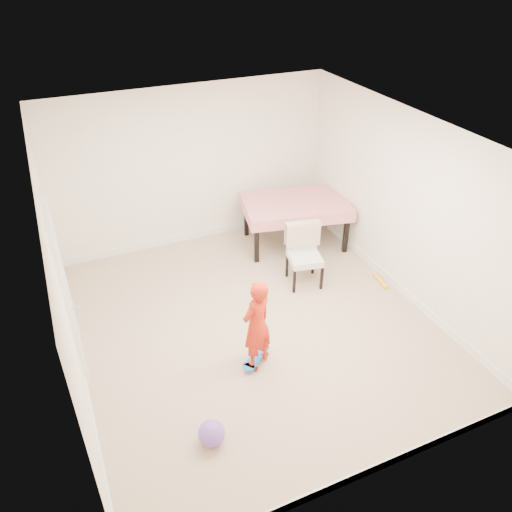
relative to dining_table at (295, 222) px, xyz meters
name	(u,v)px	position (x,y,z in m)	size (l,w,h in m)	color
ground	(255,324)	(-1.45, -1.66, -0.40)	(5.00, 5.00, 0.00)	tan
ceiling	(255,140)	(-1.45, -1.66, 2.18)	(4.50, 5.00, 0.04)	white
wall_back	(193,168)	(-1.45, 0.82, 0.90)	(4.50, 0.04, 2.60)	white
wall_front	(375,384)	(-1.45, -4.14, 0.90)	(4.50, 0.04, 2.60)	white
wall_left	(63,286)	(-3.68, -1.66, 0.90)	(0.04, 5.00, 2.60)	white
wall_right	(405,207)	(0.78, -1.66, 0.90)	(0.04, 5.00, 2.60)	white
door	(66,291)	(-3.67, -1.36, 0.63)	(0.10, 0.94, 2.11)	white
baseboard_back	(197,234)	(-1.45, 0.83, -0.34)	(4.50, 0.02, 0.12)	white
baseboard_front	(359,475)	(-1.45, -4.15, -0.34)	(4.50, 0.02, 0.12)	white
baseboard_left	(84,370)	(-3.69, -1.66, -0.34)	(0.02, 5.00, 0.12)	white
baseboard_right	(392,281)	(0.79, -1.66, -0.34)	(0.02, 5.00, 0.12)	white
dining_table	(295,222)	(0.00, 0.00, 0.00)	(1.68, 1.05, 0.79)	#B11309
dining_chair	(305,256)	(-0.40, -1.08, 0.07)	(0.51, 0.59, 0.94)	white
skateboard	(256,359)	(-1.72, -2.30, -0.36)	(0.51, 0.19, 0.08)	blue
child	(257,327)	(-1.73, -2.34, 0.20)	(0.44, 0.29, 1.20)	red
balloon	(212,433)	(-2.61, -3.18, -0.26)	(0.28, 0.28, 0.28)	#784FBD
foam_toy	(380,281)	(0.67, -1.54, -0.37)	(0.06, 0.06, 0.40)	yellow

